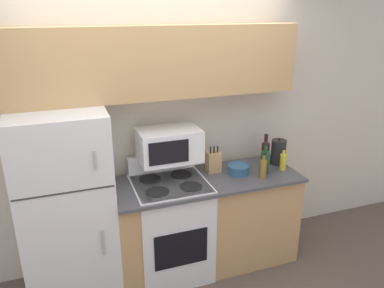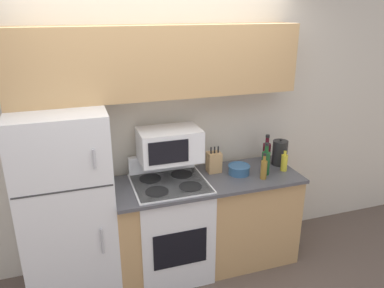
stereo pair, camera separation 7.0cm
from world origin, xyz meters
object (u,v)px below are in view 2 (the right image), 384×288
(microwave, at_px, (169,145))
(kettle, at_px, (280,153))
(knife_block, at_px, (214,162))
(bowl, at_px, (239,169))
(bottle_wine_red, at_px, (266,153))
(bottle_vinegar, at_px, (264,169))
(bottle_wine_green, at_px, (266,162))
(bottle_cooking_spray, at_px, (284,162))
(stove, at_px, (171,227))
(refrigerator, at_px, (68,207))

(microwave, height_order, kettle, microwave)
(knife_block, bearing_deg, bowl, -31.05)
(knife_block, bearing_deg, bottle_wine_red, 0.06)
(knife_block, height_order, bottle_vinegar, knife_block)
(microwave, distance_m, kettle, 1.10)
(bottle_wine_green, bearing_deg, bottle_cooking_spray, 3.65)
(stove, relative_size, knife_block, 4.31)
(bottle_wine_red, bearing_deg, microwave, -179.57)
(bottle_cooking_spray, bearing_deg, kettle, 75.88)
(refrigerator, distance_m, knife_block, 1.32)
(knife_block, relative_size, bottle_wine_red, 0.83)
(refrigerator, xyz_separation_m, knife_block, (1.30, 0.09, 0.18))
(bottle_cooking_spray, bearing_deg, stove, 176.68)
(refrigerator, height_order, microwave, refrigerator)
(bottle_wine_green, height_order, bottle_cooking_spray, bottle_wine_green)
(stove, height_order, bottle_wine_red, bottle_wine_red)
(knife_block, bearing_deg, bottle_cooking_spray, -16.22)
(refrigerator, distance_m, bottle_vinegar, 1.69)
(stove, distance_m, bottle_wine_green, 1.04)
(bottle_wine_red, height_order, bottle_vinegar, bottle_wine_red)
(stove, relative_size, bowl, 5.31)
(refrigerator, bearing_deg, microwave, 5.36)
(stove, bearing_deg, bottle_cooking_spray, -3.32)
(knife_block, bearing_deg, kettle, -3.21)
(bowl, bearing_deg, microwave, 169.63)
(microwave, xyz_separation_m, knife_block, (0.42, 0.01, -0.22))
(microwave, distance_m, bowl, 0.68)
(microwave, bearing_deg, knife_block, 0.90)
(microwave, bearing_deg, bottle_vinegar, -19.28)
(bottle_wine_red, bearing_deg, kettle, -17.04)
(microwave, bearing_deg, bottle_cooking_spray, -9.53)
(bottle_cooking_spray, relative_size, bottle_vinegar, 0.92)
(kettle, bearing_deg, bottle_vinegar, -141.30)
(kettle, bearing_deg, bottle_cooking_spray, -104.12)
(bottle_wine_green, distance_m, bottle_vinegar, 0.11)
(stove, bearing_deg, bowl, -0.01)
(bowl, relative_size, bottle_wine_green, 0.67)
(bottle_vinegar, bearing_deg, bowl, 135.36)
(stove, height_order, bottle_cooking_spray, bottle_cooking_spray)
(stove, xyz_separation_m, bowl, (0.65, -0.00, 0.47))
(bottle_wine_green, distance_m, kettle, 0.29)
(bowl, bearing_deg, refrigerator, 178.85)
(microwave, height_order, bottle_wine_green, microwave)
(bottle_vinegar, bearing_deg, knife_block, 142.22)
(refrigerator, distance_m, stove, 0.92)
(refrigerator, height_order, bottle_wine_red, refrigerator)
(microwave, relative_size, bottle_cooking_spray, 2.40)
(bowl, distance_m, bottle_cooking_spray, 0.43)
(stove, xyz_separation_m, knife_block, (0.45, 0.12, 0.52))
(bottle_wine_red, distance_m, bottle_wine_green, 0.23)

